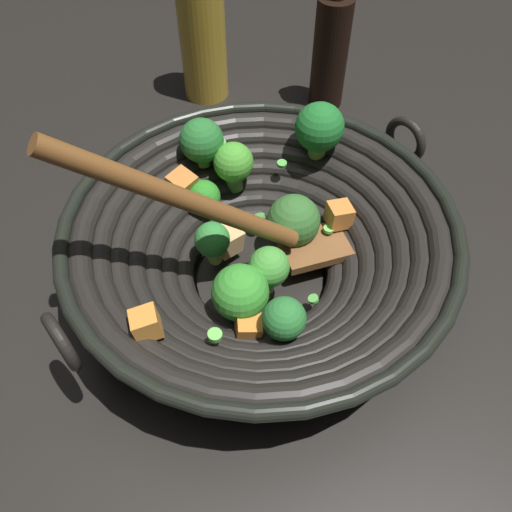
% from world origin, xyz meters
% --- Properties ---
extents(ground_plane, '(4.00, 4.00, 0.00)m').
position_xyz_m(ground_plane, '(0.00, 0.00, 0.00)').
color(ground_plane, black).
extents(wok, '(0.39, 0.39, 0.24)m').
position_xyz_m(wok, '(-0.00, 0.00, 0.06)').
color(wok, black).
rests_on(wok, ground).
extents(soy_sauce_bottle, '(0.05, 0.05, 0.21)m').
position_xyz_m(soy_sauce_bottle, '(0.02, 0.35, 0.08)').
color(soy_sauce_bottle, black).
rests_on(soy_sauce_bottle, ground).
extents(cooking_oil_bottle, '(0.06, 0.06, 0.26)m').
position_xyz_m(cooking_oil_bottle, '(-0.16, 0.33, 0.11)').
color(cooking_oil_bottle, gold).
rests_on(cooking_oil_bottle, ground).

